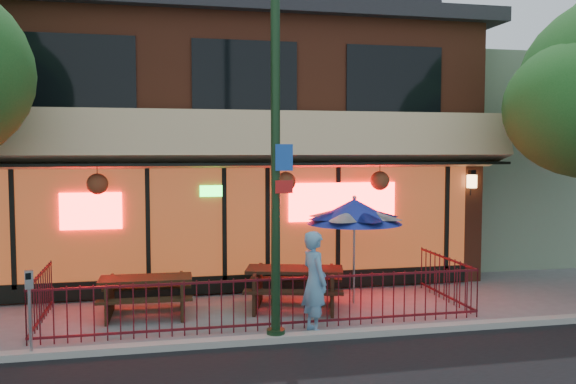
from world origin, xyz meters
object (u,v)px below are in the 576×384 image
patio_umbrella (354,211)px  parking_meter_near (30,299)px  pedestrian (315,282)px  street_light (276,160)px  picnic_table_right (295,282)px  picnic_table_left (146,290)px

patio_umbrella → parking_meter_near: 6.65m
pedestrian → parking_meter_near: 4.81m
street_light → parking_meter_near: size_ratio=4.92×
pedestrian → parking_meter_near: size_ratio=1.31×
picnic_table_right → pedestrian: size_ratio=1.26×
patio_umbrella → parking_meter_near: (-6.16, -2.28, -1.04)m
picnic_table_right → patio_umbrella: size_ratio=1.00×
street_light → picnic_table_right: bearing=68.5°
picnic_table_left → pedestrian: (3.03, -1.78, 0.42)m
street_light → patio_umbrella: 3.29m
street_light → parking_meter_near: (-4.00, -0.08, -2.18)m
picnic_table_right → pedestrian: 1.72m
picnic_table_right → patio_umbrella: patio_umbrella is taller
picnic_table_left → picnic_table_right: picnic_table_right is taller
pedestrian → picnic_table_right: bearing=-13.4°
picnic_table_left → parking_meter_near: 2.86m
picnic_table_right → pedestrian: (-0.01, -1.68, 0.37)m
street_light → patio_umbrella: bearing=45.6°
patio_umbrella → parking_meter_near: size_ratio=1.65×
street_light → pedestrian: size_ratio=3.76×
street_light → parking_meter_near: bearing=-178.9°
pedestrian → picnic_table_left: bearing=46.5°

